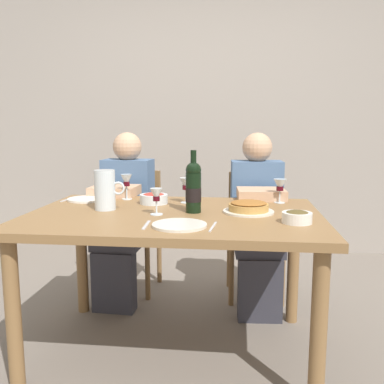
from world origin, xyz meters
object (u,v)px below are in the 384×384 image
Objects in this scene: dining_table at (174,230)px; wine_glass_spare at (156,196)px; wine_glass_centre at (186,185)px; chair_right at (254,225)px; wine_bottle at (193,187)px; wine_glass_left_diner at (280,186)px; water_pitcher at (105,192)px; dinner_plate_left_setting at (87,199)px; baked_tart at (249,207)px; wine_glass_right_diner at (126,182)px; salad_bowl at (154,198)px; dinner_plate_right_setting at (179,225)px; olive_bowl at (297,216)px; diner_left at (124,212)px; diner_right at (258,216)px; chair_left at (134,221)px.

wine_glass_spare reaches higher than dining_table.
chair_right is at bearing 54.67° from wine_glass_centre.
wine_bottle reaches higher than wine_glass_left_diner.
wine_glass_spare is at bearing -18.54° from water_pitcher.
dinner_plate_left_setting is (-0.68, 0.29, -0.13)m from wine_bottle.
wine_glass_right_diner reaches higher than baked_tart.
salad_bowl is (0.22, 0.20, -0.06)m from water_pitcher.
chair_right is at bearing 28.99° from dinner_plate_left_setting.
dinner_plate_right_setting is at bearing -67.28° from salad_bowl.
baked_tart is at bearing 135.14° from olive_bowl.
wine_glass_centre is 0.81m from chair_right.
chair_right reaches higher than dinner_plate_left_setting.
baked_tart is at bearing -33.81° from wine_glass_centre.
water_pitcher is 0.31m from salad_bowl.
wine_glass_left_diner is at bearing 32.10° from wine_glass_spare.
wine_glass_centre is at bearing 144.66° from diner_left.
diner_right is at bearing 54.61° from dining_table.
wine_glass_right_diner is at bearing 13.89° from dinner_plate_left_setting.
salad_bowl is at bearing 128.32° from diner_left.
wine_glass_left_diner reaches higher than baked_tart.
wine_bottle is at bearing 14.09° from dining_table.
wine_glass_right_diner is 0.18× the size of chair_left.
salad_bowl is at bearing 122.22° from dining_table.
olive_bowl is at bearing -22.12° from dinner_plate_left_setting.
wine_glass_centre is at bearing 84.82° from dining_table.
chair_left reaches higher than olive_bowl.
dinner_plate_left_setting is at bearing 151.49° from dining_table.
wine_bottle reaches higher than wine_glass_right_diner.
dinner_plate_right_setting is 0.28× the size of chair_right.
diner_left and diner_right have the same top height.
chair_left is at bearing 151.20° from wine_glass_left_diner.
olive_bowl is 0.12× the size of diner_left.
baked_tart is 0.80m from wine_glass_right_diner.
salad_bowl reaches higher than baked_tart.
dinner_plate_right_setting is (0.45, -0.33, -0.09)m from water_pitcher.
water_pitcher is 1.06m from diner_right.
wine_glass_right_diner is (-0.95, 0.53, 0.08)m from olive_bowl.
chair_right is at bearing 72.23° from dinner_plate_right_setting.
dinner_plate_right_setting is 1.33m from chair_left.
wine_glass_right_diner is 0.13× the size of diner_left.
salad_bowl reaches higher than dinner_plate_left_setting.
chair_right reaches higher than salad_bowl.
diner_left is (-0.38, 0.73, -0.24)m from wine_glass_spare.
dinner_plate_right_setting is at bearing 121.66° from diner_left.
diner_right reaches higher than wine_glass_centre.
wine_bottle is 0.20m from wine_glass_spare.
wine_glass_left_diner is at bearing 93.49° from olive_bowl.
diner_right is (0.61, 0.40, -0.18)m from salad_bowl.
water_pitcher is 0.76m from baked_tart.
water_pitcher is 0.94m from chair_left.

